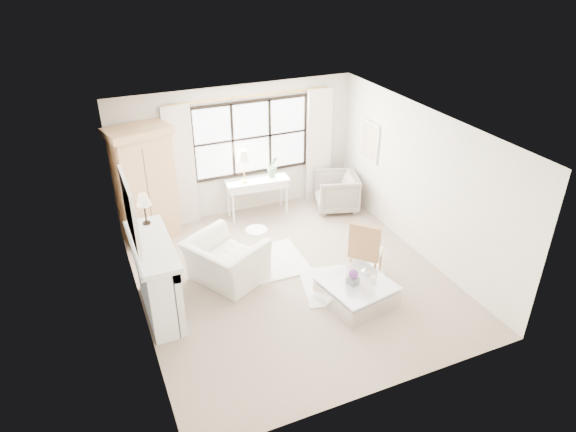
% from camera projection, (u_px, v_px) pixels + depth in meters
% --- Properties ---
extents(floor, '(5.50, 5.50, 0.00)m').
position_uv_depth(floor, '(292.00, 278.00, 8.87)').
color(floor, gray).
rests_on(floor, ground).
extents(ceiling, '(5.50, 5.50, 0.00)m').
position_uv_depth(ceiling, '(292.00, 128.00, 7.57)').
color(ceiling, white).
rests_on(ceiling, ground).
extents(wall_back, '(5.00, 0.00, 5.00)m').
position_uv_depth(wall_back, '(237.00, 151.00, 10.44)').
color(wall_back, beige).
rests_on(wall_back, ground).
extents(wall_front, '(5.00, 0.00, 5.00)m').
position_uv_depth(wall_front, '(387.00, 310.00, 6.01)').
color(wall_front, silver).
rests_on(wall_front, ground).
extents(wall_left, '(0.00, 5.50, 5.50)m').
position_uv_depth(wall_left, '(133.00, 241.00, 7.35)').
color(wall_left, white).
rests_on(wall_left, ground).
extents(wall_right, '(0.00, 5.50, 5.50)m').
position_uv_depth(wall_right, '(421.00, 183.00, 9.09)').
color(wall_right, silver).
rests_on(wall_right, ground).
extents(window_pane, '(2.40, 0.02, 1.50)m').
position_uv_depth(window_pane, '(251.00, 138.00, 10.40)').
color(window_pane, white).
rests_on(window_pane, wall_back).
extents(window_frame, '(2.50, 0.04, 1.50)m').
position_uv_depth(window_frame, '(251.00, 138.00, 10.40)').
color(window_frame, black).
rests_on(window_frame, wall_back).
extents(curtain_rod, '(3.30, 0.04, 0.04)m').
position_uv_depth(curtain_rod, '(251.00, 96.00, 9.94)').
color(curtain_rod, '#B38F3E').
rests_on(curtain_rod, wall_back).
extents(curtain_left, '(0.55, 0.10, 2.47)m').
position_uv_depth(curtain_left, '(181.00, 167.00, 9.99)').
color(curtain_left, beige).
rests_on(curtain_left, ground).
extents(curtain_right, '(0.55, 0.10, 2.47)m').
position_uv_depth(curtain_right, '(319.00, 145.00, 11.04)').
color(curtain_right, silver).
rests_on(curtain_right, ground).
extents(fireplace, '(0.58, 1.66, 1.26)m').
position_uv_depth(fireplace, '(155.00, 278.00, 7.77)').
color(fireplace, silver).
rests_on(fireplace, ground).
extents(mirror_frame, '(0.05, 1.15, 0.95)m').
position_uv_depth(mirror_frame, '(130.00, 211.00, 7.13)').
color(mirror_frame, silver).
rests_on(mirror_frame, wall_left).
extents(mirror_glass, '(0.02, 1.00, 0.80)m').
position_uv_depth(mirror_glass, '(132.00, 210.00, 7.14)').
color(mirror_glass, silver).
rests_on(mirror_glass, wall_left).
extents(art_frame, '(0.04, 0.62, 0.82)m').
position_uv_depth(art_frame, '(370.00, 141.00, 10.36)').
color(art_frame, white).
rests_on(art_frame, wall_right).
extents(art_canvas, '(0.01, 0.52, 0.72)m').
position_uv_depth(art_canvas, '(369.00, 142.00, 10.35)').
color(art_canvas, beige).
rests_on(art_canvas, wall_right).
extents(mantel_lamp, '(0.22, 0.22, 0.51)m').
position_uv_depth(mantel_lamp, '(143.00, 201.00, 7.79)').
color(mantel_lamp, black).
rests_on(mantel_lamp, fireplace).
extents(armoire, '(1.26, 0.95, 2.24)m').
position_uv_depth(armoire, '(145.00, 184.00, 9.55)').
color(armoire, tan).
rests_on(armoire, floor).
extents(console_table, '(1.33, 0.56, 0.80)m').
position_uv_depth(console_table, '(258.00, 197.00, 10.73)').
color(console_table, white).
rests_on(console_table, floor).
extents(console_lamp, '(0.28, 0.28, 0.69)m').
position_uv_depth(console_lamp, '(243.00, 156.00, 10.16)').
color(console_lamp, '#B5873E').
rests_on(console_lamp, console_table).
extents(orchid_plant, '(0.27, 0.22, 0.46)m').
position_uv_depth(orchid_plant, '(273.00, 166.00, 10.57)').
color(orchid_plant, '#59754E').
rests_on(orchid_plant, console_table).
extents(side_table, '(0.40, 0.40, 0.51)m').
position_uv_depth(side_table, '(257.00, 238.00, 9.41)').
color(side_table, white).
rests_on(side_table, floor).
extents(rug_left, '(1.72, 1.23, 0.03)m').
position_uv_depth(rug_left, '(258.00, 264.00, 9.21)').
color(rug_left, white).
rests_on(rug_left, floor).
extents(rug_right, '(1.69, 1.43, 0.03)m').
position_uv_depth(rug_right, '(346.00, 284.00, 8.69)').
color(rug_right, white).
rests_on(rug_right, floor).
extents(club_armchair, '(1.49, 1.55, 0.78)m').
position_uv_depth(club_armchair, '(226.00, 261.00, 8.63)').
color(club_armchair, silver).
rests_on(club_armchair, floor).
extents(wingback_chair, '(1.09, 1.07, 0.79)m').
position_uv_depth(wingback_chair, '(336.00, 192.00, 10.94)').
color(wingback_chair, gray).
rests_on(wingback_chair, floor).
extents(french_chair, '(0.68, 0.68, 1.08)m').
position_uv_depth(french_chair, '(366.00, 260.00, 8.79)').
color(french_chair, '#AB7747').
rests_on(french_chair, floor).
extents(coffee_table, '(1.16, 1.16, 0.38)m').
position_uv_depth(coffee_table, '(357.00, 293.00, 8.20)').
color(coffee_table, silver).
rests_on(coffee_table, floor).
extents(planter_box, '(0.20, 0.20, 0.12)m').
position_uv_depth(planter_box, '(353.00, 281.00, 8.05)').
color(planter_box, slate).
rests_on(planter_box, coffee_table).
extents(planter_flowers, '(0.15, 0.15, 0.15)m').
position_uv_depth(planter_flowers, '(353.00, 274.00, 7.99)').
color(planter_flowers, '#633079').
rests_on(planter_flowers, planter_box).
extents(pillar_candle, '(0.10, 0.10, 0.12)m').
position_uv_depth(pillar_candle, '(373.00, 280.00, 8.08)').
color(pillar_candle, silver).
rests_on(pillar_candle, coffee_table).
extents(coffee_vase, '(0.17, 0.17, 0.14)m').
position_uv_depth(coffee_vase, '(365.00, 271.00, 8.27)').
color(coffee_vase, silver).
rests_on(coffee_vase, coffee_table).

